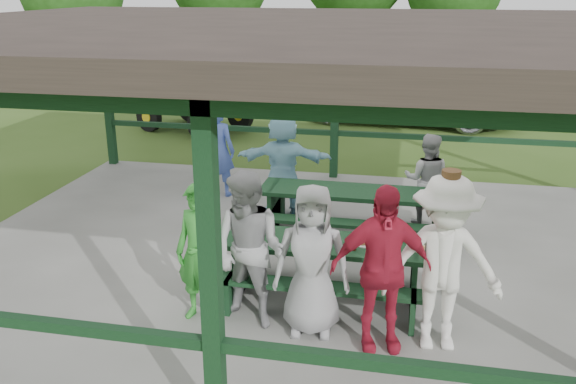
% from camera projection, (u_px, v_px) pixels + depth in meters
% --- Properties ---
extents(ground, '(90.00, 90.00, 0.00)m').
position_uv_depth(ground, '(299.00, 260.00, 8.82)').
color(ground, '#324E18').
rests_on(ground, ground).
extents(concrete_slab, '(10.00, 8.00, 0.10)m').
position_uv_depth(concrete_slab, '(299.00, 257.00, 8.80)').
color(concrete_slab, slate).
rests_on(concrete_slab, ground).
extents(pavilion_structure, '(10.60, 8.60, 3.24)m').
position_uv_depth(pavilion_structure, '(300.00, 35.00, 7.79)').
color(pavilion_structure, black).
rests_on(pavilion_structure, concrete_slab).
extents(picnic_table_near, '(2.48, 1.39, 0.75)m').
position_uv_depth(picnic_table_near, '(326.00, 263.00, 7.41)').
color(picnic_table_near, black).
rests_on(picnic_table_near, concrete_slab).
extents(picnic_table_far, '(2.83, 1.39, 0.75)m').
position_uv_depth(picnic_table_far, '(353.00, 207.00, 9.24)').
color(picnic_table_far, black).
rests_on(picnic_table_far, concrete_slab).
extents(table_setting, '(2.38, 0.45, 0.10)m').
position_uv_depth(table_setting, '(343.00, 239.00, 7.31)').
color(table_setting, white).
rests_on(table_setting, picnic_table_near).
extents(contestant_green, '(0.68, 0.53, 1.64)m').
position_uv_depth(contestant_green, '(200.00, 254.00, 6.82)').
color(contestant_green, green).
rests_on(contestant_green, concrete_slab).
extents(contestant_grey_left, '(1.03, 0.89, 1.80)m').
position_uv_depth(contestant_grey_left, '(249.00, 251.00, 6.71)').
color(contestant_grey_left, '#9C9C9E').
rests_on(contestant_grey_left, concrete_slab).
extents(contestant_grey_mid, '(0.89, 0.63, 1.71)m').
position_uv_depth(contestant_grey_mid, '(312.00, 260.00, 6.58)').
color(contestant_grey_mid, '#97979A').
rests_on(contestant_grey_mid, concrete_slab).
extents(contestant_red, '(1.15, 0.71, 1.82)m').
position_uv_depth(contestant_red, '(381.00, 269.00, 6.27)').
color(contestant_red, '#B11D35').
rests_on(contestant_red, concrete_slab).
extents(contestant_white_fedora, '(1.31, 0.85, 1.97)m').
position_uv_depth(contestant_white_fedora, '(443.00, 264.00, 6.26)').
color(contestant_white_fedora, white).
rests_on(contestant_white_fedora, concrete_slab).
extents(spectator_lblue, '(1.64, 0.63, 1.73)m').
position_uv_depth(spectator_lblue, '(283.00, 162.00, 10.17)').
color(spectator_lblue, '#8DC6DA').
rests_on(spectator_lblue, concrete_slab).
extents(spectator_blue, '(0.68, 0.51, 1.68)m').
position_uv_depth(spectator_blue, '(219.00, 150.00, 10.99)').
color(spectator_blue, '#445CB2').
rests_on(spectator_blue, concrete_slab).
extents(spectator_grey, '(0.79, 0.65, 1.49)m').
position_uv_depth(spectator_grey, '(427.00, 180.00, 9.66)').
color(spectator_grey, '#97979A').
rests_on(spectator_grey, concrete_slab).
extents(pickup_truck, '(6.29, 3.45, 1.67)m').
position_uv_depth(pickup_truck, '(411.00, 92.00, 17.52)').
color(pickup_truck, silver).
rests_on(pickup_truck, ground).
extents(farm_trailer, '(4.00, 2.67, 1.42)m').
position_uv_depth(farm_trailer, '(194.00, 105.00, 16.40)').
color(farm_trailer, navy).
rests_on(farm_trailer, ground).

